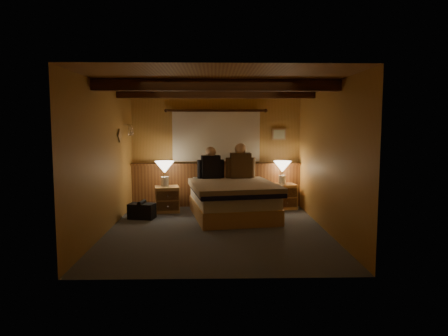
{
  "coord_description": "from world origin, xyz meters",
  "views": [
    {
      "loc": [
        -0.04,
        -6.47,
        1.72
      ],
      "look_at": [
        0.13,
        0.4,
        1.0
      ],
      "focal_mm": 32.0,
      "sensor_mm": 36.0,
      "label": 1
    }
  ],
  "objects_px": {
    "lamp_left": "(165,169)",
    "duffel_bag": "(142,211)",
    "lamp_right": "(282,168)",
    "person_left": "(211,165)",
    "nightstand_right": "(284,196)",
    "nightstand_left": "(167,199)",
    "person_right": "(241,164)",
    "bed": "(232,199)"
  },
  "relations": [
    {
      "from": "lamp_right",
      "to": "person_left",
      "type": "bearing_deg",
      "value": -175.83
    },
    {
      "from": "nightstand_right",
      "to": "person_right",
      "type": "relative_size",
      "value": 0.71
    },
    {
      "from": "person_left",
      "to": "person_right",
      "type": "height_order",
      "value": "person_right"
    },
    {
      "from": "nightstand_left",
      "to": "person_right",
      "type": "bearing_deg",
      "value": -3.42
    },
    {
      "from": "person_left",
      "to": "person_right",
      "type": "xyz_separation_m",
      "value": [
        0.61,
        0.03,
        0.03
      ]
    },
    {
      "from": "lamp_right",
      "to": "person_right",
      "type": "distance_m",
      "value": 0.89
    },
    {
      "from": "lamp_right",
      "to": "person_left",
      "type": "relative_size",
      "value": 0.72
    },
    {
      "from": "bed",
      "to": "person_right",
      "type": "height_order",
      "value": "person_right"
    },
    {
      "from": "bed",
      "to": "lamp_right",
      "type": "height_order",
      "value": "lamp_right"
    },
    {
      "from": "nightstand_right",
      "to": "duffel_bag",
      "type": "xyz_separation_m",
      "value": [
        -2.82,
        -0.86,
        -0.11
      ]
    },
    {
      "from": "nightstand_left",
      "to": "nightstand_right",
      "type": "height_order",
      "value": "same"
    },
    {
      "from": "nightstand_right",
      "to": "lamp_right",
      "type": "relative_size",
      "value": 1.09
    },
    {
      "from": "nightstand_right",
      "to": "person_right",
      "type": "bearing_deg",
      "value": 178.07
    },
    {
      "from": "lamp_right",
      "to": "person_left",
      "type": "distance_m",
      "value": 1.49
    },
    {
      "from": "nightstand_left",
      "to": "lamp_left",
      "type": "xyz_separation_m",
      "value": [
        -0.04,
        0.02,
        0.62
      ]
    },
    {
      "from": "person_right",
      "to": "nightstand_left",
      "type": "bearing_deg",
      "value": -177.81
    },
    {
      "from": "lamp_left",
      "to": "duffel_bag",
      "type": "xyz_separation_m",
      "value": [
        -0.36,
        -0.6,
        -0.73
      ]
    },
    {
      "from": "person_right",
      "to": "lamp_left",
      "type": "bearing_deg",
      "value": -178.69
    },
    {
      "from": "lamp_left",
      "to": "person_left",
      "type": "height_order",
      "value": "person_left"
    },
    {
      "from": "bed",
      "to": "duffel_bag",
      "type": "bearing_deg",
      "value": 173.75
    },
    {
      "from": "nightstand_left",
      "to": "duffel_bag",
      "type": "distance_m",
      "value": 0.71
    },
    {
      "from": "lamp_left",
      "to": "person_right",
      "type": "relative_size",
      "value": 0.69
    },
    {
      "from": "person_right",
      "to": "lamp_right",
      "type": "bearing_deg",
      "value": 0.49
    },
    {
      "from": "lamp_left",
      "to": "bed",
      "type": "bearing_deg",
      "value": -19.93
    },
    {
      "from": "person_left",
      "to": "duffel_bag",
      "type": "bearing_deg",
      "value": -159.62
    },
    {
      "from": "nightstand_left",
      "to": "person_left",
      "type": "xyz_separation_m",
      "value": [
        0.88,
        0.15,
        0.67
      ]
    },
    {
      "from": "nightstand_right",
      "to": "duffel_bag",
      "type": "relative_size",
      "value": 1.0
    },
    {
      "from": "nightstand_right",
      "to": "lamp_right",
      "type": "distance_m",
      "value": 0.6
    },
    {
      "from": "nightstand_left",
      "to": "duffel_bag",
      "type": "bearing_deg",
      "value": -135.21
    },
    {
      "from": "nightstand_right",
      "to": "lamp_left",
      "type": "height_order",
      "value": "lamp_left"
    },
    {
      "from": "person_right",
      "to": "person_left",
      "type": "bearing_deg",
      "value": 178.08
    },
    {
      "from": "bed",
      "to": "duffel_bag",
      "type": "distance_m",
      "value": 1.72
    },
    {
      "from": "nightstand_left",
      "to": "duffel_bag",
      "type": "xyz_separation_m",
      "value": [
        -0.4,
        -0.58,
        -0.11
      ]
    },
    {
      "from": "nightstand_left",
      "to": "person_left",
      "type": "bearing_deg",
      "value": -0.6
    },
    {
      "from": "bed",
      "to": "lamp_left",
      "type": "height_order",
      "value": "lamp_left"
    },
    {
      "from": "lamp_right",
      "to": "person_right",
      "type": "relative_size",
      "value": 0.65
    },
    {
      "from": "person_left",
      "to": "nightstand_right",
      "type": "bearing_deg",
      "value": -4.35
    },
    {
      "from": "lamp_right",
      "to": "person_left",
      "type": "xyz_separation_m",
      "value": [
        -1.49,
        -0.11,
        0.07
      ]
    },
    {
      "from": "bed",
      "to": "nightstand_right",
      "type": "relative_size",
      "value": 4.12
    },
    {
      "from": "lamp_left",
      "to": "duffel_bag",
      "type": "relative_size",
      "value": 0.97
    },
    {
      "from": "person_right",
      "to": "duffel_bag",
      "type": "distance_m",
      "value": 2.2
    },
    {
      "from": "duffel_bag",
      "to": "person_left",
      "type": "bearing_deg",
      "value": 41.91
    }
  ]
}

